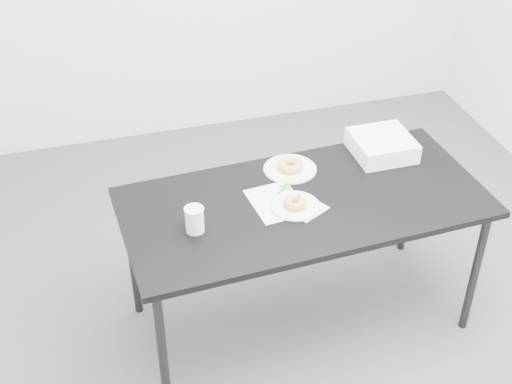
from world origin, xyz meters
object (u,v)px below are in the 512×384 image
object	(u,v)px
plate_far	(290,169)
bakery_box	(382,145)
table	(304,210)
coffee_cup	(195,220)
pen	(282,189)
donut_far	(290,165)
plate_near	(295,206)
scorecard	(276,202)
donut_near	(295,202)

from	to	relation	value
plate_far	bakery_box	xyz separation A→B (m)	(0.48, 0.01, 0.04)
table	coffee_cup	xyz separation A→B (m)	(-0.52, -0.08, 0.12)
bakery_box	table	bearing A→B (deg)	-152.25
table	plate_far	bearing A→B (deg)	83.95
pen	donut_far	size ratio (longest dim) A/B	1.08
table	plate_near	xyz separation A→B (m)	(-0.06, -0.04, 0.06)
plate_near	donut_far	distance (m)	0.30
plate_near	plate_far	distance (m)	0.30
scorecard	donut_far	bearing A→B (deg)	52.64
donut_far	table	bearing A→B (deg)	-93.12
bakery_box	coffee_cup	bearing A→B (deg)	-161.63
donut_near	coffee_cup	size ratio (longest dim) A/B	0.89
plate_near	plate_far	size ratio (longest dim) A/B	0.88
plate_far	coffee_cup	distance (m)	0.63
table	coffee_cup	distance (m)	0.54
plate_near	plate_far	xyz separation A→B (m)	(0.07, 0.29, -0.00)
pen	donut_far	bearing A→B (deg)	11.05
donut_near	plate_near	bearing A→B (deg)	0.00
table	plate_near	size ratio (longest dim) A/B	7.52
donut_near	bakery_box	distance (m)	0.63
plate_near	table	bearing A→B (deg)	34.63
plate_near	coffee_cup	world-z (taller)	coffee_cup
pen	plate_near	world-z (taller)	pen
scorecard	pen	size ratio (longest dim) A/B	2.15
plate_far	coffee_cup	world-z (taller)	coffee_cup
donut_far	coffee_cup	size ratio (longest dim) A/B	1.00
plate_far	coffee_cup	xyz separation A→B (m)	(-0.54, -0.33, 0.06)
table	plate_far	size ratio (longest dim) A/B	6.63
scorecard	coffee_cup	xyz separation A→B (m)	(-0.39, -0.10, 0.06)
donut_near	scorecard	bearing A→B (deg)	139.91
plate_near	plate_far	world-z (taller)	plate_near
scorecard	pen	world-z (taller)	pen
plate_far	bakery_box	distance (m)	0.48
scorecard	donut_near	world-z (taller)	donut_near
donut_far	bakery_box	size ratio (longest dim) A/B	0.42
table	plate_near	world-z (taller)	plate_near
table	donut_far	distance (m)	0.27
scorecard	coffee_cup	world-z (taller)	coffee_cup
scorecard	donut_far	distance (m)	0.27
plate_far	donut_far	xyz separation A→B (m)	(0.00, 0.00, 0.02)
plate_far	donut_far	world-z (taller)	donut_far
table	plate_near	distance (m)	0.10
donut_near	bakery_box	xyz separation A→B (m)	(0.55, 0.30, 0.02)
pen	donut_far	world-z (taller)	donut_far
table	plate_far	distance (m)	0.26
plate_near	donut_near	size ratio (longest dim) A/B	2.13
scorecard	coffee_cup	bearing A→B (deg)	-172.04
pen	donut_near	size ratio (longest dim) A/B	1.22
scorecard	plate_far	world-z (taller)	plate_far
donut_far	bakery_box	bearing A→B (deg)	1.21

